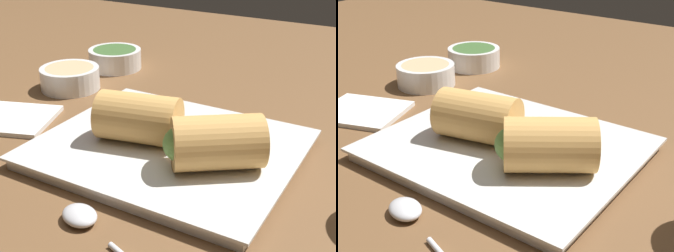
# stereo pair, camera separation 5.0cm
# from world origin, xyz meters

# --- Properties ---
(table_surface) EXTENTS (1.80, 1.40, 0.02)m
(table_surface) POSITION_xyz_m (0.00, 0.00, 0.01)
(table_surface) COLOR brown
(table_surface) RESTS_ON ground
(serving_plate) EXTENTS (0.27, 0.23, 0.01)m
(serving_plate) POSITION_xyz_m (0.02, -0.00, 0.03)
(serving_plate) COLOR silver
(serving_plate) RESTS_ON table_surface
(roll_front_left) EXTENTS (0.10, 0.07, 0.05)m
(roll_front_left) POSITION_xyz_m (-0.02, -0.01, 0.06)
(roll_front_left) COLOR #DBA356
(roll_front_left) RESTS_ON serving_plate
(roll_front_right) EXTENTS (0.10, 0.09, 0.05)m
(roll_front_right) POSITION_xyz_m (0.08, -0.02, 0.06)
(roll_front_right) COLOR #DBA356
(roll_front_right) RESTS_ON serving_plate
(dipping_bowl_near) EXTENTS (0.09, 0.09, 0.03)m
(dipping_bowl_near) POSITION_xyz_m (-0.21, 0.11, 0.04)
(dipping_bowl_near) COLOR white
(dipping_bowl_near) RESTS_ON table_surface
(dipping_bowl_far) EXTENTS (0.09, 0.09, 0.03)m
(dipping_bowl_far) POSITION_xyz_m (-0.21, 0.22, 0.04)
(dipping_bowl_far) COLOR white
(dipping_bowl_far) RESTS_ON table_surface
(spoon) EXTENTS (0.16, 0.07, 0.01)m
(spoon) POSITION_xyz_m (0.03, -0.15, 0.03)
(spoon) COLOR silver
(spoon) RESTS_ON table_surface
(napkin) EXTENTS (0.13, 0.12, 0.01)m
(napkin) POSITION_xyz_m (-0.20, -0.02, 0.02)
(napkin) COLOR white
(napkin) RESTS_ON table_surface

